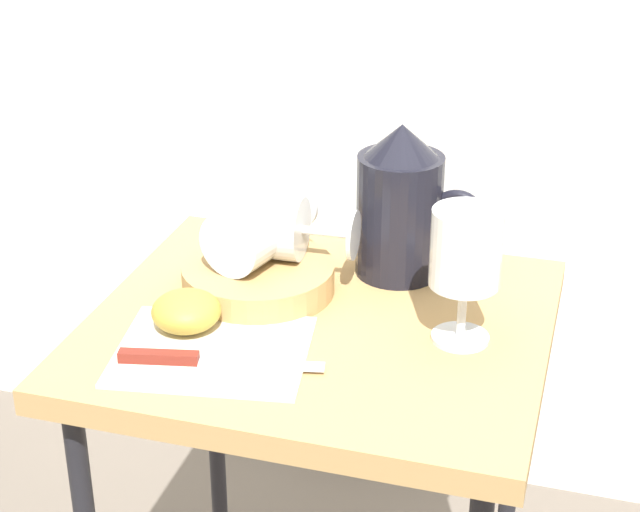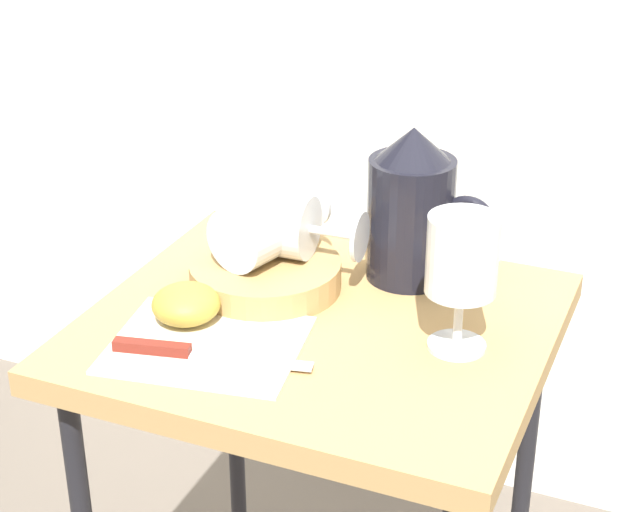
{
  "view_description": "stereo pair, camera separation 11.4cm",
  "coord_description": "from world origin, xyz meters",
  "px_view_note": "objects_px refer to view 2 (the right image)",
  "views": [
    {
      "loc": [
        0.29,
        -0.99,
        1.26
      ],
      "look_at": [
        0.0,
        0.0,
        0.76
      ],
      "focal_mm": 58.15,
      "sensor_mm": 36.0,
      "label": 1
    },
    {
      "loc": [
        0.4,
        -0.95,
        1.26
      ],
      "look_at": [
        0.0,
        0.0,
        0.76
      ],
      "focal_mm": 58.15,
      "sensor_mm": 36.0,
      "label": 2
    }
  ],
  "objects_px": {
    "pitcher": "(412,218)",
    "knife": "(182,352)",
    "wine_glass_upright": "(461,264)",
    "wine_glass_tipped_near": "(258,229)",
    "basket_tray": "(266,275)",
    "apple_half_left": "(186,304)",
    "table": "(320,375)",
    "wine_glass_tipped_far": "(283,225)"
  },
  "relations": [
    {
      "from": "basket_tray",
      "to": "pitcher",
      "type": "height_order",
      "value": "pitcher"
    },
    {
      "from": "pitcher",
      "to": "basket_tray",
      "type": "bearing_deg",
      "value": -147.08
    },
    {
      "from": "wine_glass_tipped_far",
      "to": "apple_half_left",
      "type": "distance_m",
      "value": 0.16
    },
    {
      "from": "wine_glass_upright",
      "to": "wine_glass_tipped_far",
      "type": "relative_size",
      "value": 1.06
    },
    {
      "from": "wine_glass_tipped_near",
      "to": "knife",
      "type": "distance_m",
      "value": 0.19
    },
    {
      "from": "basket_tray",
      "to": "wine_glass_tipped_near",
      "type": "height_order",
      "value": "wine_glass_tipped_near"
    },
    {
      "from": "wine_glass_tipped_far",
      "to": "apple_half_left",
      "type": "height_order",
      "value": "wine_glass_tipped_far"
    },
    {
      "from": "wine_glass_upright",
      "to": "apple_half_left",
      "type": "height_order",
      "value": "wine_glass_upright"
    },
    {
      "from": "table",
      "to": "knife",
      "type": "bearing_deg",
      "value": -127.03
    },
    {
      "from": "table",
      "to": "apple_half_left",
      "type": "distance_m",
      "value": 0.18
    },
    {
      "from": "wine_glass_upright",
      "to": "knife",
      "type": "distance_m",
      "value": 0.31
    },
    {
      "from": "basket_tray",
      "to": "knife",
      "type": "height_order",
      "value": "basket_tray"
    },
    {
      "from": "wine_glass_upright",
      "to": "wine_glass_tipped_near",
      "type": "xyz_separation_m",
      "value": [
        -0.26,
        0.05,
        -0.03
      ]
    },
    {
      "from": "wine_glass_tipped_near",
      "to": "knife",
      "type": "height_order",
      "value": "wine_glass_tipped_near"
    },
    {
      "from": "basket_tray",
      "to": "pitcher",
      "type": "relative_size",
      "value": 0.95
    },
    {
      "from": "wine_glass_upright",
      "to": "wine_glass_tipped_near",
      "type": "distance_m",
      "value": 0.27
    },
    {
      "from": "basket_tray",
      "to": "pitcher",
      "type": "xyz_separation_m",
      "value": [
        0.15,
        0.1,
        0.06
      ]
    },
    {
      "from": "table",
      "to": "apple_half_left",
      "type": "bearing_deg",
      "value": -153.23
    },
    {
      "from": "pitcher",
      "to": "knife",
      "type": "distance_m",
      "value": 0.33
    },
    {
      "from": "basket_tray",
      "to": "wine_glass_tipped_far",
      "type": "distance_m",
      "value": 0.06
    },
    {
      "from": "wine_glass_upright",
      "to": "knife",
      "type": "xyz_separation_m",
      "value": [
        -0.26,
        -0.13,
        -0.09
      ]
    },
    {
      "from": "wine_glass_tipped_far",
      "to": "wine_glass_tipped_near",
      "type": "bearing_deg",
      "value": -129.7
    },
    {
      "from": "table",
      "to": "knife",
      "type": "relative_size",
      "value": 3.16
    },
    {
      "from": "basket_tray",
      "to": "wine_glass_tipped_far",
      "type": "height_order",
      "value": "wine_glass_tipped_far"
    },
    {
      "from": "basket_tray",
      "to": "wine_glass_upright",
      "type": "bearing_deg",
      "value": -11.03
    },
    {
      "from": "pitcher",
      "to": "knife",
      "type": "bearing_deg",
      "value": -120.17
    },
    {
      "from": "wine_glass_tipped_far",
      "to": "knife",
      "type": "xyz_separation_m",
      "value": [
        -0.02,
        -0.21,
        -0.07
      ]
    },
    {
      "from": "basket_tray",
      "to": "pitcher",
      "type": "bearing_deg",
      "value": 32.92
    },
    {
      "from": "basket_tray",
      "to": "apple_half_left",
      "type": "height_order",
      "value": "apple_half_left"
    },
    {
      "from": "wine_glass_upright",
      "to": "wine_glass_tipped_near",
      "type": "bearing_deg",
      "value": 168.95
    },
    {
      "from": "wine_glass_tipped_near",
      "to": "wine_glass_upright",
      "type": "bearing_deg",
      "value": -11.05
    },
    {
      "from": "pitcher",
      "to": "knife",
      "type": "relative_size",
      "value": 0.89
    },
    {
      "from": "basket_tray",
      "to": "wine_glass_upright",
      "type": "xyz_separation_m",
      "value": [
        0.25,
        -0.05,
        0.09
      ]
    },
    {
      "from": "pitcher",
      "to": "knife",
      "type": "height_order",
      "value": "pitcher"
    },
    {
      "from": "apple_half_left",
      "to": "knife",
      "type": "distance_m",
      "value": 0.08
    },
    {
      "from": "knife",
      "to": "table",
      "type": "bearing_deg",
      "value": 52.97
    },
    {
      "from": "wine_glass_upright",
      "to": "apple_half_left",
      "type": "bearing_deg",
      "value": -167.63
    },
    {
      "from": "basket_tray",
      "to": "table",
      "type": "bearing_deg",
      "value": -26.95
    },
    {
      "from": "pitcher",
      "to": "wine_glass_tipped_near",
      "type": "bearing_deg",
      "value": -149.06
    },
    {
      "from": "basket_tray",
      "to": "pitcher",
      "type": "distance_m",
      "value": 0.19
    },
    {
      "from": "wine_glass_upright",
      "to": "wine_glass_tipped_near",
      "type": "height_order",
      "value": "wine_glass_upright"
    },
    {
      "from": "pitcher",
      "to": "wine_glass_tipped_near",
      "type": "relative_size",
      "value": 1.18
    }
  ]
}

